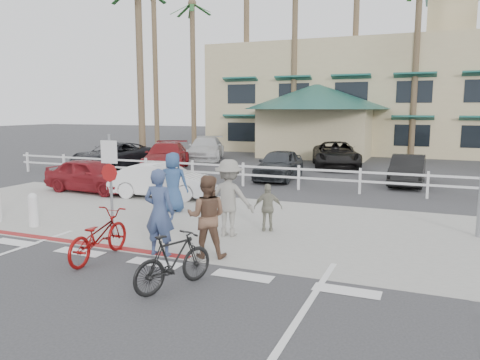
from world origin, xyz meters
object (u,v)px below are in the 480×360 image
at_px(sign_post, 111,179).
at_px(car_red_compact, 91,175).
at_px(car_white_sedan, 162,180).
at_px(bike_black, 174,261).
at_px(bike_red, 98,236).

distance_m(sign_post, car_red_compact, 6.76).
relative_size(sign_post, car_white_sedan, 0.75).
relative_size(sign_post, car_red_compact, 0.75).
bearing_deg(bike_black, bike_red, 2.31).
height_order(bike_black, car_white_sedan, car_white_sedan).
distance_m(bike_red, car_white_sedan, 7.14).
relative_size(sign_post, bike_red, 1.45).
distance_m(sign_post, car_white_sedan, 5.17).
xyz_separation_m(sign_post, car_white_sedan, (-1.51, 4.88, -0.82)).
height_order(sign_post, bike_black, sign_post).
height_order(bike_red, car_white_sedan, car_white_sedan).
xyz_separation_m(bike_red, car_white_sedan, (-2.52, 6.67, 0.11)).
bearing_deg(bike_red, car_red_compact, -52.05).
relative_size(bike_red, car_white_sedan, 0.52).
distance_m(sign_post, bike_red, 2.26).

